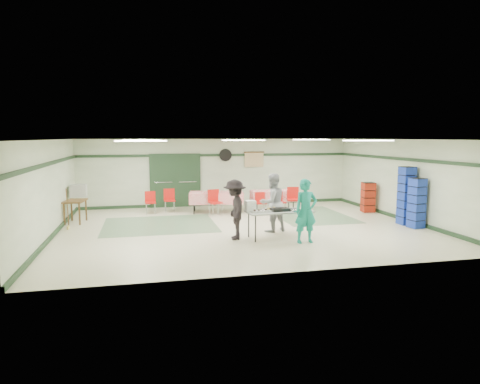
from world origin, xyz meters
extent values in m
plane|color=beige|center=(0.00, 0.00, 0.00)|extent=(11.00, 11.00, 0.00)
plane|color=white|center=(0.00, 0.00, 2.70)|extent=(11.00, 11.00, 0.00)
plane|color=beige|center=(0.00, 4.50, 1.35)|extent=(11.00, 0.00, 11.00)
plane|color=beige|center=(0.00, -4.50, 1.35)|extent=(11.00, 0.00, 11.00)
plane|color=beige|center=(-5.50, 0.00, 1.35)|extent=(0.00, 9.00, 9.00)
plane|color=beige|center=(5.50, 0.00, 1.35)|extent=(0.00, 9.00, 9.00)
cube|color=#1D351F|center=(0.00, 4.47, 2.05)|extent=(11.00, 0.06, 0.10)
cube|color=#1D351F|center=(0.00, 4.47, 0.06)|extent=(11.00, 0.06, 0.12)
cube|color=#1D351F|center=(-5.47, 0.00, 2.05)|extent=(0.06, 9.00, 0.10)
cube|color=#1D351F|center=(-5.47, 0.00, 0.06)|extent=(0.06, 9.00, 0.12)
cube|color=#1D351F|center=(5.47, 0.00, 2.05)|extent=(0.06, 9.00, 0.10)
cube|color=#1D351F|center=(5.47, 0.00, 0.06)|extent=(0.06, 9.00, 0.12)
cube|color=#638561|center=(-2.50, 1.00, 0.00)|extent=(3.50, 3.00, 0.01)
cube|color=#638561|center=(2.80, 1.50, 0.00)|extent=(2.50, 3.50, 0.01)
cube|color=gray|center=(-2.20, 4.44, 1.05)|extent=(0.90, 0.06, 2.10)
cube|color=gray|center=(-1.25, 4.44, 1.05)|extent=(0.90, 0.06, 2.10)
cube|color=#1D351F|center=(-1.73, 4.42, 1.05)|extent=(2.00, 0.03, 2.15)
cylinder|color=black|center=(0.30, 4.44, 2.05)|extent=(0.50, 0.10, 0.50)
cube|color=#D4C084|center=(1.50, 4.44, 1.85)|extent=(0.80, 0.02, 0.60)
cube|color=#AAABA6|center=(0.66, -1.52, 0.74)|extent=(1.87, 0.86, 0.04)
cylinder|color=black|center=(-0.11, -1.87, 0.36)|extent=(0.04, 0.04, 0.72)
cylinder|color=black|center=(1.47, -1.76, 0.36)|extent=(0.04, 0.04, 0.72)
cylinder|color=black|center=(-0.15, -1.28, 0.36)|extent=(0.04, 0.04, 0.72)
cylinder|color=black|center=(1.43, -1.17, 0.36)|extent=(0.04, 0.04, 0.72)
cube|color=silver|center=(1.23, -1.63, 0.77)|extent=(0.56, 0.44, 0.02)
cube|color=silver|center=(0.57, -1.44, 0.77)|extent=(0.62, 0.49, 0.02)
cube|color=silver|center=(0.08, -1.58, 0.77)|extent=(0.57, 0.45, 0.02)
cube|color=black|center=(0.67, -1.57, 0.80)|extent=(0.53, 0.35, 0.08)
cube|color=white|center=(-0.14, -1.44, 0.91)|extent=(0.28, 0.26, 0.30)
imported|color=#148A7A|center=(1.17, -2.20, 0.84)|extent=(0.63, 0.43, 1.69)
imported|color=#95969A|center=(0.70, -0.73, 0.86)|extent=(1.00, 0.89, 1.72)
imported|color=black|center=(-0.57, -1.40, 0.82)|extent=(0.74, 1.13, 1.64)
cube|color=red|center=(1.84, 2.81, 0.74)|extent=(1.72, 0.80, 0.05)
cube|color=red|center=(1.84, 2.81, 0.55)|extent=(1.72, 0.82, 0.40)
cylinder|color=black|center=(1.13, 2.56, 0.36)|extent=(0.04, 0.04, 0.72)
cylinder|color=black|center=(2.53, 2.50, 0.36)|extent=(0.04, 0.04, 0.72)
cylinder|color=black|center=(1.15, 3.12, 0.36)|extent=(0.04, 0.04, 0.72)
cylinder|color=black|center=(2.55, 3.06, 0.36)|extent=(0.04, 0.04, 0.72)
cube|color=red|center=(-0.36, 2.81, 0.74)|extent=(2.07, 1.16, 0.05)
cube|color=red|center=(-0.36, 2.81, 0.55)|extent=(2.07, 1.18, 0.40)
cylinder|color=black|center=(-1.22, 2.63, 0.36)|extent=(0.04, 0.04, 0.72)
cylinder|color=black|center=(0.39, 2.36, 0.36)|extent=(0.04, 0.04, 0.72)
cylinder|color=black|center=(-1.11, 3.27, 0.36)|extent=(0.04, 0.04, 0.72)
cylinder|color=black|center=(0.50, 3.00, 0.36)|extent=(0.04, 0.04, 0.72)
cube|color=red|center=(1.88, 2.16, 0.40)|extent=(0.41, 0.41, 0.04)
cube|color=red|center=(1.86, 2.32, 0.60)|extent=(0.36, 0.09, 0.36)
cylinder|color=silver|center=(1.76, 2.00, 0.19)|extent=(0.02, 0.02, 0.38)
cylinder|color=silver|center=(2.05, 2.04, 0.19)|extent=(0.02, 0.02, 0.38)
cylinder|color=silver|center=(1.72, 2.29, 0.19)|extent=(0.02, 0.02, 0.38)
cylinder|color=silver|center=(2.01, 2.33, 0.19)|extent=(0.02, 0.02, 0.38)
cube|color=red|center=(1.17, 2.16, 0.40)|extent=(0.38, 0.38, 0.04)
cube|color=red|center=(1.17, 2.33, 0.60)|extent=(0.36, 0.06, 0.36)
cylinder|color=silver|center=(1.01, 2.03, 0.19)|extent=(0.02, 0.02, 0.38)
cylinder|color=silver|center=(1.30, 2.01, 0.19)|extent=(0.02, 0.02, 0.38)
cylinder|color=silver|center=(1.03, 2.31, 0.19)|extent=(0.02, 0.02, 0.38)
cylinder|color=silver|center=(1.32, 2.30, 0.19)|extent=(0.02, 0.02, 0.38)
cube|color=red|center=(2.41, 2.16, 0.48)|extent=(0.51, 0.51, 0.04)
cube|color=red|center=(2.45, 2.35, 0.72)|extent=(0.43, 0.13, 0.43)
cylinder|color=silver|center=(2.20, 2.03, 0.23)|extent=(0.02, 0.02, 0.46)
cylinder|color=silver|center=(2.54, 1.96, 0.23)|extent=(0.02, 0.02, 0.46)
cylinder|color=silver|center=(2.28, 2.37, 0.23)|extent=(0.02, 0.02, 0.46)
cylinder|color=silver|center=(2.62, 2.30, 0.23)|extent=(0.02, 0.02, 0.46)
cube|color=red|center=(-0.50, 2.16, 0.47)|extent=(0.52, 0.52, 0.04)
cube|color=red|center=(-0.55, 2.35, 0.71)|extent=(0.43, 0.14, 0.43)
cylinder|color=silver|center=(-0.63, 1.96, 0.23)|extent=(0.02, 0.02, 0.45)
cylinder|color=silver|center=(-0.30, 2.04, 0.23)|extent=(0.02, 0.02, 0.45)
cylinder|color=silver|center=(-0.71, 2.29, 0.23)|extent=(0.02, 0.02, 0.45)
cylinder|color=silver|center=(-0.37, 2.37, 0.23)|extent=(0.02, 0.02, 0.45)
cube|color=red|center=(-2.04, 3.21, 0.44)|extent=(0.41, 0.41, 0.04)
cube|color=red|center=(-2.05, 3.39, 0.67)|extent=(0.40, 0.05, 0.40)
cylinder|color=silver|center=(-2.20, 3.05, 0.21)|extent=(0.02, 0.02, 0.42)
cylinder|color=silver|center=(-1.88, 3.05, 0.21)|extent=(0.02, 0.02, 0.42)
cylinder|color=silver|center=(-2.21, 3.37, 0.21)|extent=(0.02, 0.02, 0.42)
cylinder|color=silver|center=(-1.88, 3.38, 0.21)|extent=(0.02, 0.02, 0.42)
cube|color=red|center=(-2.74, 3.01, 0.42)|extent=(0.39, 0.39, 0.04)
cube|color=red|center=(-2.75, 3.18, 0.63)|extent=(0.38, 0.05, 0.38)
cylinder|color=silver|center=(-2.89, 2.86, 0.20)|extent=(0.02, 0.02, 0.40)
cylinder|color=silver|center=(-2.58, 2.87, 0.20)|extent=(0.02, 0.02, 0.40)
cylinder|color=silver|center=(-2.90, 3.16, 0.20)|extent=(0.02, 0.02, 0.40)
cylinder|color=silver|center=(-2.59, 3.17, 0.20)|extent=(0.02, 0.02, 0.40)
cube|color=#1B3AA7|center=(5.15, -0.68, 0.93)|extent=(0.42, 0.42, 1.85)
cube|color=#9E230F|center=(5.15, 1.66, 0.56)|extent=(0.48, 0.48, 1.11)
cube|color=#1B3AA7|center=(5.15, -1.23, 0.77)|extent=(0.45, 0.45, 1.54)
cube|color=brown|center=(-5.15, 1.92, 0.72)|extent=(0.72, 0.99, 0.05)
cube|color=brown|center=(-5.44, 1.59, 0.35)|extent=(0.05, 0.05, 0.70)
cube|color=brown|center=(-4.97, 1.52, 0.35)|extent=(0.05, 0.05, 0.70)
cube|color=brown|center=(-5.33, 2.33, 0.35)|extent=(0.05, 0.05, 0.70)
cube|color=brown|center=(-4.86, 2.26, 0.35)|extent=(0.05, 0.05, 0.70)
cube|color=#A6A6A2|center=(-5.15, 2.80, 0.95)|extent=(0.54, 0.48, 0.42)
cylinder|color=brown|center=(-5.23, 0.98, 0.64)|extent=(0.06, 0.20, 1.22)
camera|label=1|loc=(-2.96, -12.59, 2.77)|focal=32.00mm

